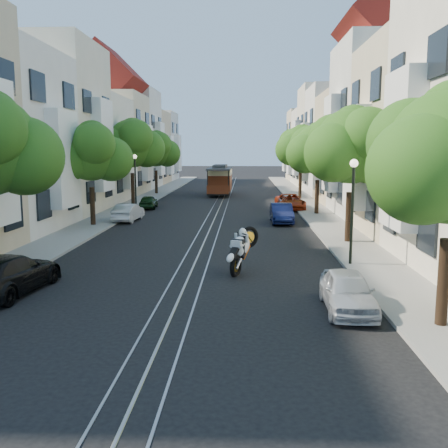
# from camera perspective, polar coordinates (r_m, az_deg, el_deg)

# --- Properties ---
(ground) EXTENTS (200.00, 200.00, 0.00)m
(ground) POSITION_cam_1_polar(r_m,az_deg,el_deg) (44.05, -0.28, 2.44)
(ground) COLOR black
(ground) RESTS_ON ground
(sidewalk_east) EXTENTS (2.50, 80.00, 0.12)m
(sidewalk_east) POSITION_cam_1_polar(r_m,az_deg,el_deg) (44.30, 9.14, 2.45)
(sidewalk_east) COLOR gray
(sidewalk_east) RESTS_ON ground
(sidewalk_west) EXTENTS (2.50, 80.00, 0.12)m
(sidewalk_west) POSITION_cam_1_polar(r_m,az_deg,el_deg) (44.96, -9.56, 2.53)
(sidewalk_west) COLOR gray
(sidewalk_west) RESTS_ON ground
(rail_left) EXTENTS (0.06, 80.00, 0.02)m
(rail_left) POSITION_cam_1_polar(r_m,az_deg,el_deg) (44.07, -1.00, 2.46)
(rail_left) COLOR gray
(rail_left) RESTS_ON ground
(rail_slot) EXTENTS (0.06, 80.00, 0.02)m
(rail_slot) POSITION_cam_1_polar(r_m,az_deg,el_deg) (44.04, -0.28, 2.46)
(rail_slot) COLOR gray
(rail_slot) RESTS_ON ground
(rail_right) EXTENTS (0.06, 80.00, 0.02)m
(rail_right) POSITION_cam_1_polar(r_m,az_deg,el_deg) (44.02, 0.43, 2.45)
(rail_right) COLOR gray
(rail_right) RESTS_ON ground
(lane_line) EXTENTS (0.08, 80.00, 0.01)m
(lane_line) POSITION_cam_1_polar(r_m,az_deg,el_deg) (44.05, -0.28, 2.45)
(lane_line) COLOR tan
(lane_line) RESTS_ON ground
(townhouses_east) EXTENTS (7.75, 72.00, 12.00)m
(townhouses_east) POSITION_cam_1_polar(r_m,az_deg,el_deg) (44.76, 15.26, 8.89)
(townhouses_east) COLOR beige
(townhouses_east) RESTS_ON ground
(townhouses_west) EXTENTS (7.75, 72.00, 11.76)m
(townhouses_west) POSITION_cam_1_polar(r_m,az_deg,el_deg) (45.83, -15.46, 8.74)
(townhouses_west) COLOR silver
(townhouses_west) RESTS_ON ground
(tree_e_b) EXTENTS (4.93, 4.08, 6.68)m
(tree_e_b) POSITION_cam_1_polar(r_m,az_deg,el_deg) (25.27, 14.46, 8.43)
(tree_e_b) COLOR black
(tree_e_b) RESTS_ON ground
(tree_e_c) EXTENTS (4.84, 3.99, 6.52)m
(tree_e_c) POSITION_cam_1_polar(r_m,az_deg,el_deg) (36.10, 10.81, 8.28)
(tree_e_c) COLOR black
(tree_e_c) RESTS_ON ground
(tree_e_d) EXTENTS (5.01, 4.16, 6.85)m
(tree_e_d) POSITION_cam_1_polar(r_m,az_deg,el_deg) (47.02, 8.86, 8.67)
(tree_e_d) COLOR black
(tree_e_d) RESTS_ON ground
(tree_w_b) EXTENTS (4.72, 3.87, 6.27)m
(tree_w_b) POSITION_cam_1_polar(r_m,az_deg,el_deg) (31.12, -14.92, 7.76)
(tree_w_b) COLOR black
(tree_w_b) RESTS_ON ground
(tree_w_c) EXTENTS (5.13, 4.28, 7.09)m
(tree_w_c) POSITION_cam_1_polar(r_m,az_deg,el_deg) (41.75, -10.44, 8.94)
(tree_w_c) COLOR black
(tree_w_c) RESTS_ON ground
(tree_w_d) EXTENTS (4.84, 3.99, 6.52)m
(tree_w_d) POSITION_cam_1_polar(r_m,az_deg,el_deg) (52.54, -7.76, 8.37)
(tree_w_d) COLOR black
(tree_w_d) RESTS_ON ground
(lamp_east) EXTENTS (0.32, 0.32, 4.16)m
(lamp_east) POSITION_cam_1_polar(r_m,az_deg,el_deg) (20.28, 14.50, 3.13)
(lamp_east) COLOR black
(lamp_east) RESTS_ON ground
(lamp_west) EXTENTS (0.32, 0.32, 4.16)m
(lamp_west) POSITION_cam_1_polar(r_m,az_deg,el_deg) (38.71, -10.11, 5.70)
(lamp_west) COLOR black
(lamp_west) RESTS_ON ground
(sportbike_rider) EXTENTS (1.19, 2.07, 1.75)m
(sportbike_rider) POSITION_cam_1_polar(r_m,az_deg,el_deg) (18.95, 1.98, -2.71)
(sportbike_rider) COLOR black
(sportbike_rider) RESTS_ON ground
(cable_car) EXTENTS (2.42, 7.41, 2.84)m
(cable_car) POSITION_cam_1_polar(r_m,az_deg,el_deg) (51.60, -0.44, 5.21)
(cable_car) COLOR black
(cable_car) RESTS_ON ground
(parked_car_e_near) EXTENTS (1.46, 3.45, 1.16)m
(parked_car_e_near) POSITION_cam_1_polar(r_m,az_deg,el_deg) (15.02, 13.94, -7.46)
(parked_car_e_near) COLOR #ACB2B9
(parked_car_e_near) RESTS_ON ground
(parked_car_e_mid) EXTENTS (1.36, 3.79, 1.24)m
(parked_car_e_mid) POSITION_cam_1_polar(r_m,az_deg,el_deg) (32.02, 6.59, 1.22)
(parked_car_e_mid) COLOR #0B1239
(parked_car_e_mid) RESTS_ON ground
(parked_car_e_far) EXTENTS (2.27, 4.46, 1.21)m
(parked_car_e_far) POSITION_cam_1_polar(r_m,az_deg,el_deg) (39.41, 7.56, 2.54)
(parked_car_e_far) COLOR maroon
(parked_car_e_far) RESTS_ON ground
(parked_car_w_near) EXTENTS (2.33, 4.69, 1.31)m
(parked_car_w_near) POSITION_cam_1_polar(r_m,az_deg,el_deg) (17.67, -23.45, -5.27)
(parked_car_w_near) COLOR black
(parked_car_w_near) RESTS_ON ground
(parked_car_w_mid) EXTENTS (1.45, 3.60, 1.16)m
(parked_car_w_mid) POSITION_cam_1_polar(r_m,az_deg,el_deg) (33.22, -10.89, 1.32)
(parked_car_w_mid) COLOR silver
(parked_car_w_mid) RESTS_ON ground
(parked_car_w_far) EXTENTS (1.46, 3.21, 1.07)m
(parked_car_w_far) POSITION_cam_1_polar(r_m,az_deg,el_deg) (40.07, -8.63, 2.51)
(parked_car_w_far) COLOR black
(parked_car_w_far) RESTS_ON ground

